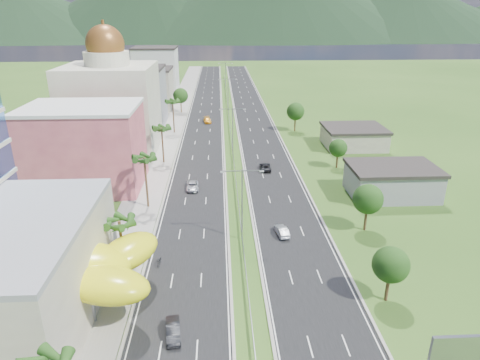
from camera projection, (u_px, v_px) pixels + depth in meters
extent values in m
plane|color=#2D5119|center=(246.00, 279.00, 53.83)|extent=(500.00, 500.00, 0.00)
cube|color=black|center=(205.00, 116.00, 137.00)|extent=(11.00, 260.00, 0.04)
cube|color=black|center=(252.00, 115.00, 137.69)|extent=(11.00, 260.00, 0.04)
cube|color=gray|center=(176.00, 116.00, 136.55)|extent=(7.00, 260.00, 0.12)
cube|color=gray|center=(230.00, 128.00, 120.42)|extent=(0.08, 216.00, 0.28)
cube|color=gray|center=(224.00, 77.00, 215.19)|extent=(0.10, 0.12, 0.70)
cylinder|color=gray|center=(242.00, 206.00, 61.08)|extent=(0.20, 0.20, 11.00)
cube|color=gray|center=(232.00, 171.00, 59.05)|extent=(2.88, 0.12, 0.12)
cube|color=gray|center=(252.00, 171.00, 59.19)|extent=(2.88, 0.12, 0.12)
cube|color=silver|center=(222.00, 172.00, 59.03)|extent=(0.60, 0.25, 0.18)
cube|color=silver|center=(262.00, 171.00, 59.28)|extent=(0.60, 0.25, 0.18)
cylinder|color=gray|center=(233.00, 132.00, 98.20)|extent=(0.20, 0.20, 11.00)
cube|color=gray|center=(226.00, 109.00, 96.18)|extent=(2.88, 0.12, 0.12)
cube|color=gray|center=(239.00, 109.00, 96.31)|extent=(2.88, 0.12, 0.12)
cube|color=silver|center=(220.00, 110.00, 96.15)|extent=(0.60, 0.25, 0.18)
cube|color=silver|center=(245.00, 109.00, 96.40)|extent=(0.60, 0.25, 0.18)
cylinder|color=gray|center=(228.00, 96.00, 139.96)|extent=(0.20, 0.20, 11.00)
cube|color=gray|center=(223.00, 79.00, 137.94)|extent=(2.88, 0.12, 0.12)
cube|color=gray|center=(232.00, 79.00, 138.07)|extent=(2.88, 0.12, 0.12)
cube|color=silver|center=(219.00, 79.00, 137.92)|extent=(0.60, 0.25, 0.18)
cube|color=silver|center=(236.00, 79.00, 138.17)|extent=(0.60, 0.25, 0.18)
cylinder|color=gray|center=(226.00, 76.00, 181.73)|extent=(0.20, 0.20, 11.00)
cube|color=gray|center=(222.00, 63.00, 179.70)|extent=(2.88, 0.12, 0.12)
cube|color=gray|center=(229.00, 63.00, 179.84)|extent=(2.88, 0.12, 0.12)
cube|color=silver|center=(219.00, 63.00, 179.68)|extent=(0.60, 0.25, 0.18)
cube|color=silver|center=(232.00, 63.00, 179.93)|extent=(0.60, 0.25, 0.18)
cylinder|color=gray|center=(44.00, 280.00, 50.13)|extent=(0.50, 0.50, 4.00)
cylinder|color=gray|center=(92.00, 306.00, 45.81)|extent=(0.50, 0.50, 4.00)
cylinder|color=gray|center=(44.00, 326.00, 42.84)|extent=(0.50, 0.50, 4.00)
cylinder|color=gray|center=(121.00, 278.00, 50.54)|extent=(0.50, 0.50, 4.00)
cube|color=#B34959|center=(86.00, 149.00, 79.47)|extent=(20.00, 15.00, 15.00)
cube|color=beige|center=(112.00, 109.00, 99.89)|extent=(20.00, 20.00, 20.00)
cylinder|color=beige|center=(107.00, 58.00, 95.64)|extent=(10.00, 10.00, 3.00)
sphere|color=brown|center=(105.00, 44.00, 94.53)|extent=(8.40, 8.40, 8.40)
cube|color=gray|center=(136.00, 97.00, 123.88)|extent=(16.00, 15.00, 16.00)
cube|color=gray|center=(148.00, 89.00, 144.85)|extent=(16.00, 15.00, 13.00)
cube|color=silver|center=(156.00, 73.00, 165.27)|extent=(16.00, 15.00, 18.00)
cube|color=#D85919|center=(460.00, 351.00, 36.21)|extent=(5.20, 0.35, 3.20)
cube|color=gray|center=(392.00, 182.00, 77.39)|extent=(15.00, 10.00, 5.00)
cube|color=gray|center=(353.00, 138.00, 105.44)|extent=(14.00, 12.00, 4.40)
cylinder|color=#47301C|center=(122.00, 248.00, 53.59)|extent=(0.36, 0.36, 7.50)
cylinder|color=#47301C|center=(146.00, 183.00, 71.87)|extent=(0.36, 0.36, 9.00)
cylinder|color=#47301C|center=(163.00, 145.00, 93.40)|extent=(0.36, 0.36, 8.00)
cylinder|color=#47301C|center=(173.00, 117.00, 116.46)|extent=(0.36, 0.36, 8.80)
cylinder|color=#47301C|center=(181.00, 105.00, 140.38)|extent=(0.40, 0.40, 4.90)
sphere|color=#224816|center=(181.00, 96.00, 139.22)|extent=(4.90, 4.90, 4.90)
cylinder|color=#47301C|center=(388.00, 285.00, 49.15)|extent=(0.40, 0.40, 4.20)
sphere|color=#224816|center=(391.00, 265.00, 48.15)|extent=(4.20, 4.20, 4.20)
cylinder|color=#47301C|center=(366.00, 217.00, 65.00)|extent=(0.40, 0.40, 4.55)
sphere|color=#224816|center=(368.00, 199.00, 63.92)|extent=(4.55, 4.55, 4.55)
cylinder|color=#47301C|center=(337.00, 159.00, 91.25)|extent=(0.40, 0.40, 3.85)
sphere|color=#224816|center=(338.00, 148.00, 90.34)|extent=(3.85, 3.85, 3.85)
cylinder|color=#47301C|center=(295.00, 123.00, 118.72)|extent=(0.40, 0.40, 4.90)
sphere|color=#224816|center=(296.00, 111.00, 117.55)|extent=(4.90, 4.90, 4.90)
imported|color=black|center=(173.00, 330.00, 44.11)|extent=(1.98, 4.32, 1.37)
imported|color=#ADAFB5|center=(192.00, 186.00, 80.43)|extent=(2.40, 4.84, 1.32)
imported|color=#F0A51C|center=(207.00, 120.00, 128.41)|extent=(2.66, 5.27, 1.47)
imported|color=#A4A6AC|center=(282.00, 231.00, 64.08)|extent=(2.03, 4.24, 1.34)
imported|color=black|center=(265.00, 167.00, 90.28)|extent=(2.40, 4.91, 1.34)
imported|color=black|center=(159.00, 260.00, 56.55)|extent=(0.79, 2.15, 1.35)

